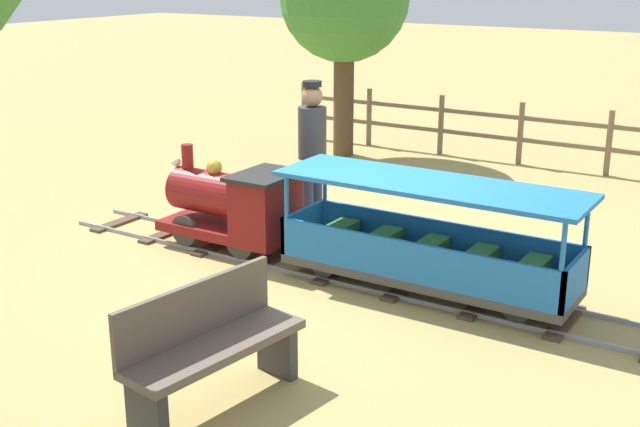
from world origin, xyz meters
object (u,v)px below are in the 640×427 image
Objects in this scene: locomotive at (235,204)px; passenger_car at (427,248)px; conductor_person at (312,144)px; park_bench at (210,346)px.

passenger_car is at bearing -90.00° from locomotive.
conductor_person is (0.96, -0.31, 0.47)m from locomotive.
conductor_person reaches higher than passenger_car.
conductor_person is 1.21× the size of park_bench.
passenger_car is at bearing -118.04° from conductor_person.
locomotive is at bearing 34.75° from park_bench.
park_bench is (-2.47, -1.71, -0.07)m from locomotive.
conductor_person is (0.96, 1.80, 0.54)m from passenger_car.
park_bench is at bearing -157.69° from conductor_person.
passenger_car is (0.00, -2.10, -0.06)m from locomotive.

